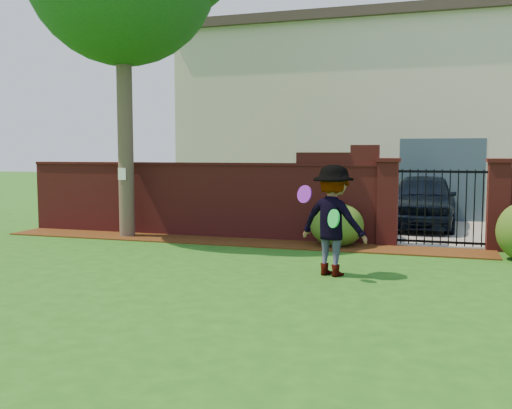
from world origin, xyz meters
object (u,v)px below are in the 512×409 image
(man, at_px, (332,221))
(frisbee_green, at_px, (334,219))
(car, at_px, (422,201))
(frisbee_purple, at_px, (305,194))

(man, xyz_separation_m, frisbee_green, (0.10, -0.37, 0.08))
(car, relative_size, man, 2.35)
(man, height_order, frisbee_green, man)
(man, bearing_deg, frisbee_green, 123.30)
(car, distance_m, frisbee_purple, 6.81)
(man, xyz_separation_m, frisbee_purple, (-0.46, 0.03, 0.42))
(car, distance_m, man, 6.72)
(car, xyz_separation_m, man, (-1.22, -6.60, 0.18))
(car, height_order, frisbee_purple, frisbee_purple)
(man, relative_size, frisbee_purple, 6.10)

